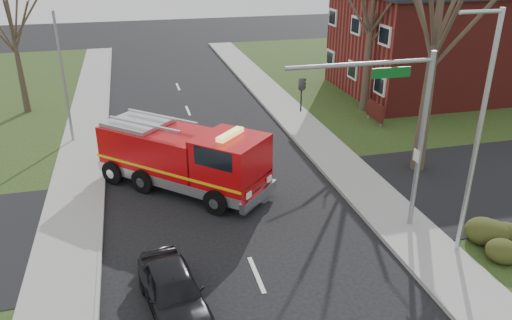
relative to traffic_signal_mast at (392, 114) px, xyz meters
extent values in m
plane|color=black|center=(-5.21, -1.50, -4.71)|extent=(120.00, 120.00, 0.00)
cube|color=gray|center=(0.99, -1.50, -4.63)|extent=(2.40, 80.00, 0.15)
cube|color=gray|center=(-11.41, -1.50, -4.63)|extent=(2.40, 80.00, 0.15)
cube|color=maroon|center=(13.79, 16.50, -1.21)|extent=(15.00, 10.00, 7.00)
cube|color=silver|center=(6.24, 16.50, -2.71)|extent=(0.12, 1.40, 1.20)
cube|color=#41120F|center=(5.29, 11.00, -3.81)|extent=(0.12, 2.00, 1.00)
cylinder|color=gray|center=(5.29, 10.20, -4.26)|extent=(0.08, 0.08, 0.90)
cylinder|color=gray|center=(5.29, 11.80, -4.26)|extent=(0.08, 0.08, 0.90)
ellipsoid|color=#2A3312|center=(3.79, -2.50, -4.13)|extent=(2.80, 2.00, 0.90)
cone|color=#35271F|center=(4.29, 4.50, 1.29)|extent=(0.64, 0.64, 12.00)
cone|color=#35271F|center=(5.79, 13.50, 0.54)|extent=(0.56, 0.56, 10.50)
cone|color=#35271F|center=(-15.21, 18.50, -0.21)|extent=(0.44, 0.44, 9.00)
cylinder|color=gray|center=(1.29, 0.00, -1.31)|extent=(0.18, 0.18, 6.80)
cylinder|color=gray|center=(-1.31, 0.00, 1.79)|extent=(5.20, 0.14, 0.14)
cube|color=#0C591E|center=(-0.21, 0.00, 1.44)|extent=(1.40, 0.06, 0.35)
imported|color=black|center=(-3.31, 0.00, 1.44)|extent=(0.22, 0.18, 1.10)
cylinder|color=#B7BABF|center=(1.99, -2.00, -0.51)|extent=(0.16, 0.16, 8.40)
cylinder|color=#B7BABF|center=(1.29, -2.00, 3.59)|extent=(1.40, 0.12, 0.12)
cylinder|color=gray|center=(-12.01, 12.50, -1.21)|extent=(0.14, 0.14, 7.00)
cube|color=#B7080B|center=(-7.64, 6.41, -3.18)|extent=(5.46, 5.41, 2.07)
cube|color=#B7080B|center=(-4.95, 3.80, -3.03)|extent=(3.63, 3.63, 2.37)
cube|color=#B7BABF|center=(-6.79, 5.58, -4.02)|extent=(7.32, 7.21, 0.44)
cube|color=#E5B20C|center=(-6.79, 5.58, -3.48)|extent=(7.32, 7.22, 0.12)
cube|color=black|center=(-4.17, 3.04, -2.29)|extent=(1.65, 1.69, 0.84)
cube|color=#E5D866|center=(-4.95, 3.80, -1.70)|extent=(1.35, 1.37, 0.18)
cylinder|color=black|center=(-5.77, 2.81, -4.17)|extent=(1.02, 1.00, 1.08)
cylinder|color=black|center=(-3.98, 4.65, -4.17)|extent=(1.02, 1.00, 1.08)
cylinder|color=black|center=(-9.80, 6.72, -4.17)|extent=(1.02, 1.00, 1.08)
cylinder|color=black|center=(-8.02, 8.56, -4.17)|extent=(1.02, 1.00, 1.08)
imported|color=black|center=(-8.01, -2.50, -4.03)|extent=(2.21, 4.19, 1.36)
camera|label=1|loc=(-8.59, -14.67, 5.44)|focal=35.00mm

